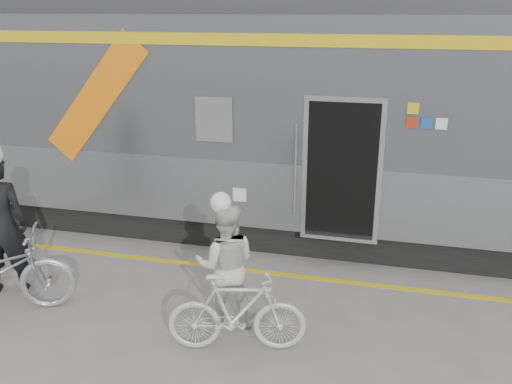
% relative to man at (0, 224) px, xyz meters
% --- Properties ---
extents(ground, '(90.00, 90.00, 0.00)m').
position_rel_man_xyz_m(ground, '(2.79, -0.72, -1.02)').
color(ground, slate).
rests_on(ground, ground).
extents(train, '(24.00, 3.17, 4.10)m').
position_rel_man_xyz_m(train, '(2.33, 3.47, 1.03)').
color(train, black).
rests_on(train, ground).
extents(safety_strip, '(24.00, 0.12, 0.01)m').
position_rel_man_xyz_m(safety_strip, '(2.79, 1.43, -1.02)').
color(safety_strip, gold).
rests_on(safety_strip, ground).
extents(man, '(0.88, 0.75, 2.04)m').
position_rel_man_xyz_m(man, '(0.00, 0.00, 0.00)').
color(man, black).
rests_on(man, ground).
extents(woman, '(0.91, 0.78, 1.63)m').
position_rel_man_xyz_m(woman, '(3.30, -0.04, -0.20)').
color(woman, silver).
rests_on(woman, ground).
extents(bicycle_right, '(1.71, 0.83, 0.99)m').
position_rel_man_xyz_m(bicycle_right, '(3.60, -0.59, -0.53)').
color(bicycle_right, silver).
rests_on(bicycle_right, ground).
extents(helmet_woman, '(0.26, 0.26, 0.26)m').
position_rel_man_xyz_m(helmet_woman, '(3.30, -0.04, 0.74)').
color(helmet_woman, white).
rests_on(helmet_woman, woman).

